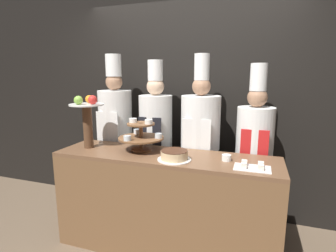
{
  "coord_description": "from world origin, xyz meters",
  "views": [
    {
      "loc": [
        0.77,
        -1.89,
        1.66
      ],
      "look_at": [
        0.0,
        0.38,
        1.2
      ],
      "focal_mm": 28.0,
      "sensor_mm": 36.0,
      "label": 1
    }
  ],
  "objects_px": {
    "tiered_stand": "(141,135)",
    "chef_center_right": "(200,139)",
    "cake_round": "(174,155)",
    "fruit_pedestal": "(87,115)",
    "cake_square_tray": "(252,166)",
    "chef_left": "(116,130)",
    "cup_white": "(226,158)",
    "chef_center_left": "(156,135)",
    "chef_right": "(254,148)"
  },
  "relations": [
    {
      "from": "cake_square_tray",
      "to": "chef_left",
      "type": "bearing_deg",
      "value": 158.33
    },
    {
      "from": "cake_square_tray",
      "to": "chef_center_right",
      "type": "distance_m",
      "value": 0.82
    },
    {
      "from": "chef_center_left",
      "to": "chef_left",
      "type": "bearing_deg",
      "value": 180.0
    },
    {
      "from": "chef_left",
      "to": "chef_center_right",
      "type": "distance_m",
      "value": 1.01
    },
    {
      "from": "fruit_pedestal",
      "to": "tiered_stand",
      "type": "bearing_deg",
      "value": 7.7
    },
    {
      "from": "cake_square_tray",
      "to": "chef_right",
      "type": "xyz_separation_m",
      "value": [
        0.01,
        0.62,
        -0.01
      ]
    },
    {
      "from": "cake_round",
      "to": "chef_right",
      "type": "bearing_deg",
      "value": 43.5
    },
    {
      "from": "cake_round",
      "to": "cup_white",
      "type": "bearing_deg",
      "value": 16.09
    },
    {
      "from": "fruit_pedestal",
      "to": "chef_center_right",
      "type": "xyz_separation_m",
      "value": [
        1.02,
        0.52,
        -0.28
      ]
    },
    {
      "from": "fruit_pedestal",
      "to": "chef_right",
      "type": "bearing_deg",
      "value": 18.17
    },
    {
      "from": "cake_square_tray",
      "to": "chef_right",
      "type": "height_order",
      "value": "chef_right"
    },
    {
      "from": "tiered_stand",
      "to": "chef_center_right",
      "type": "xyz_separation_m",
      "value": [
        0.48,
        0.44,
        -0.1
      ]
    },
    {
      "from": "cake_round",
      "to": "cake_square_tray",
      "type": "bearing_deg",
      "value": -0.55
    },
    {
      "from": "fruit_pedestal",
      "to": "chef_left",
      "type": "xyz_separation_m",
      "value": [
        0.01,
        0.52,
        -0.25
      ]
    },
    {
      "from": "tiered_stand",
      "to": "cup_white",
      "type": "distance_m",
      "value": 0.82
    },
    {
      "from": "chef_center_right",
      "to": "chef_right",
      "type": "relative_size",
      "value": 1.06
    },
    {
      "from": "chef_left",
      "to": "chef_right",
      "type": "relative_size",
      "value": 1.07
    },
    {
      "from": "chef_center_left",
      "to": "chef_center_right",
      "type": "height_order",
      "value": "chef_center_right"
    },
    {
      "from": "cake_round",
      "to": "chef_left",
      "type": "xyz_separation_m",
      "value": [
        -0.92,
        0.61,
        0.04
      ]
    },
    {
      "from": "tiered_stand",
      "to": "chef_center_left",
      "type": "relative_size",
      "value": 0.24
    },
    {
      "from": "chef_left",
      "to": "tiered_stand",
      "type": "bearing_deg",
      "value": -39.9
    },
    {
      "from": "cake_round",
      "to": "fruit_pedestal",
      "type": "bearing_deg",
      "value": 174.05
    },
    {
      "from": "chef_center_left",
      "to": "fruit_pedestal",
      "type": "bearing_deg",
      "value": -135.07
    },
    {
      "from": "chef_left",
      "to": "chef_right",
      "type": "distance_m",
      "value": 1.56
    },
    {
      "from": "cup_white",
      "to": "chef_left",
      "type": "distance_m",
      "value": 1.43
    },
    {
      "from": "cake_round",
      "to": "chef_right",
      "type": "height_order",
      "value": "chef_right"
    },
    {
      "from": "cake_round",
      "to": "cup_white",
      "type": "distance_m",
      "value": 0.44
    },
    {
      "from": "chef_center_left",
      "to": "chef_right",
      "type": "height_order",
      "value": "chef_center_left"
    },
    {
      "from": "tiered_stand",
      "to": "cake_round",
      "type": "bearing_deg",
      "value": -23.66
    },
    {
      "from": "fruit_pedestal",
      "to": "chef_center_right",
      "type": "bearing_deg",
      "value": 26.76
    },
    {
      "from": "cake_round",
      "to": "cake_square_tray",
      "type": "relative_size",
      "value": 1.05
    },
    {
      "from": "cake_square_tray",
      "to": "tiered_stand",
      "type": "bearing_deg",
      "value": 170.29
    },
    {
      "from": "cup_white",
      "to": "chef_right",
      "type": "xyz_separation_m",
      "value": [
        0.22,
        0.49,
        -0.02
      ]
    },
    {
      "from": "cup_white",
      "to": "chef_left",
      "type": "relative_size",
      "value": 0.04
    },
    {
      "from": "tiered_stand",
      "to": "cake_square_tray",
      "type": "bearing_deg",
      "value": -9.71
    },
    {
      "from": "cake_square_tray",
      "to": "chef_right",
      "type": "relative_size",
      "value": 0.16
    },
    {
      "from": "chef_center_left",
      "to": "cake_round",
      "type": "bearing_deg",
      "value": -56.21
    },
    {
      "from": "cake_round",
      "to": "chef_right",
      "type": "distance_m",
      "value": 0.89
    },
    {
      "from": "cake_round",
      "to": "chef_left",
      "type": "height_order",
      "value": "chef_left"
    },
    {
      "from": "chef_center_right",
      "to": "chef_left",
      "type": "bearing_deg",
      "value": 180.0
    },
    {
      "from": "tiered_stand",
      "to": "cake_square_tray",
      "type": "relative_size",
      "value": 1.57
    },
    {
      "from": "cup_white",
      "to": "cake_round",
      "type": "bearing_deg",
      "value": -163.91
    },
    {
      "from": "tiered_stand",
      "to": "chef_right",
      "type": "bearing_deg",
      "value": 23.22
    },
    {
      "from": "chef_right",
      "to": "cup_white",
      "type": "bearing_deg",
      "value": -114.05
    },
    {
      "from": "tiered_stand",
      "to": "chef_center_right",
      "type": "relative_size",
      "value": 0.23
    },
    {
      "from": "fruit_pedestal",
      "to": "chef_center_right",
      "type": "distance_m",
      "value": 1.18
    },
    {
      "from": "tiered_stand",
      "to": "chef_center_right",
      "type": "bearing_deg",
      "value": 42.5
    },
    {
      "from": "tiered_stand",
      "to": "fruit_pedestal",
      "type": "bearing_deg",
      "value": -172.3
    },
    {
      "from": "cake_square_tray",
      "to": "chef_left",
      "type": "relative_size",
      "value": 0.15
    },
    {
      "from": "cup_white",
      "to": "chef_left",
      "type": "bearing_deg",
      "value": 159.99
    }
  ]
}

